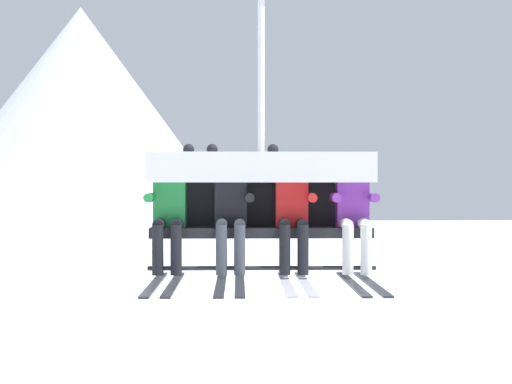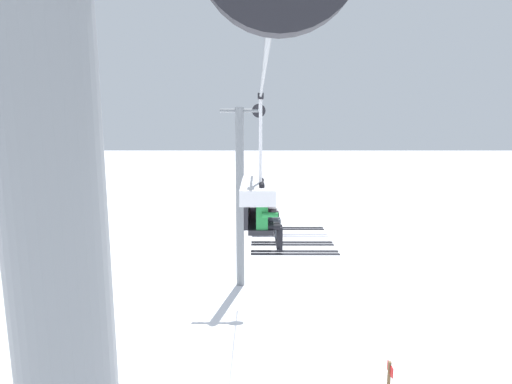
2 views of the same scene
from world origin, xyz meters
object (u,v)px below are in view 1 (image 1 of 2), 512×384
(skier_red, at_px, (292,209))
(skier_purple, at_px, (354,211))
(chairlift_chair, at_px, (261,180))
(skier_black, at_px, (230,209))
(skier_green, at_px, (169,209))

(skier_red, bearing_deg, skier_purple, -0.64)
(chairlift_chair, relative_size, skier_purple, 1.75)
(chairlift_chair, bearing_deg, skier_red, -35.32)
(skier_black, relative_size, skier_red, 1.00)
(skier_green, bearing_deg, chairlift_chair, 13.20)
(skier_green, height_order, skier_black, same)
(chairlift_chair, height_order, skier_purple, chairlift_chair)
(skier_green, relative_size, skier_black, 1.00)
(skier_black, bearing_deg, skier_purple, -0.32)
(skier_black, height_order, skier_red, same)
(skier_green, xyz_separation_m, skier_purple, (1.83, -0.01, -0.02))
(chairlift_chair, xyz_separation_m, skier_green, (-0.91, -0.21, -0.28))
(skier_green, bearing_deg, skier_red, 0.00)
(skier_black, bearing_deg, chairlift_chair, 34.74)
(skier_black, distance_m, skier_red, 0.61)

